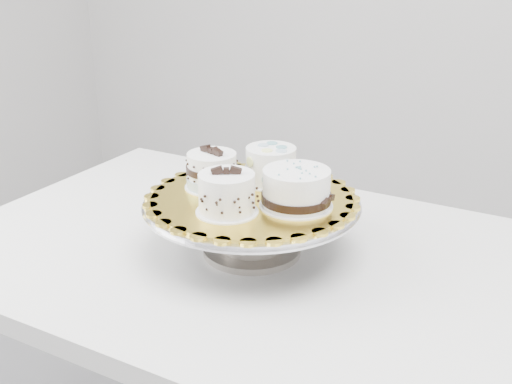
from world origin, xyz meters
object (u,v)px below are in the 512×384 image
at_px(cake_board, 252,198).
at_px(cake_ribbon, 297,190).
at_px(table, 252,287).
at_px(cake_swirl, 227,194).
at_px(cake_dots, 271,165).
at_px(cake_stand, 252,216).
at_px(cake_banded, 212,172).

height_order(cake_board, cake_ribbon, cake_ribbon).
height_order(table, cake_swirl, cake_swirl).
distance_m(table, cake_dots, 0.24).
height_order(cake_stand, cake_ribbon, cake_ribbon).
distance_m(cake_stand, cake_swirl, 0.11).
bearing_deg(cake_dots, cake_swirl, -105.56).
xyz_separation_m(cake_board, cake_banded, (-0.09, 0.01, 0.03)).
bearing_deg(cake_ribbon, cake_swirl, -141.93).
relative_size(cake_dots, cake_ribbon, 0.86).
relative_size(cake_stand, cake_ribbon, 2.92).
bearing_deg(cake_swirl, table, 61.45).
xyz_separation_m(table, cake_ribbon, (0.10, -0.02, 0.23)).
xyz_separation_m(cake_board, cake_dots, (-0.00, 0.08, 0.04)).
relative_size(cake_board, cake_banded, 3.20).
xyz_separation_m(cake_banded, cake_dots, (0.09, 0.07, 0.00)).
xyz_separation_m(cake_swirl, cake_banded, (-0.08, 0.09, -0.00)).
bearing_deg(cake_banded, cake_dots, 57.65).
bearing_deg(cake_stand, table, 121.13).
relative_size(cake_stand, cake_dots, 3.39).
height_order(cake_dots, cake_ribbon, cake_dots).
relative_size(cake_swirl, cake_dots, 1.12).
xyz_separation_m(cake_stand, cake_board, (0.00, 0.00, 0.04)).
bearing_deg(cake_banded, cake_ribbon, 13.48).
xyz_separation_m(cake_stand, cake_ribbon, (0.09, -0.00, 0.07)).
xyz_separation_m(table, cake_dots, (0.01, 0.07, 0.23)).
bearing_deg(cake_board, cake_swirl, -93.10).
distance_m(cake_dots, cake_ribbon, 0.12).
bearing_deg(cake_ribbon, cake_stand, 175.86).
height_order(cake_stand, cake_dots, cake_dots).
relative_size(table, cake_board, 3.27).
bearing_deg(cake_ribbon, cake_banded, 174.96).
height_order(cake_board, cake_swirl, cake_swirl).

